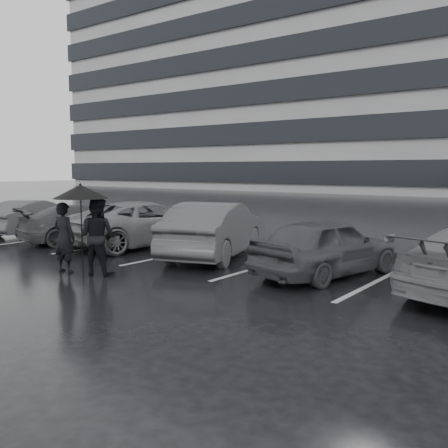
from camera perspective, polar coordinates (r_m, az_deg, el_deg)
ground at (r=10.90m, az=-4.14°, el=-6.14°), size 160.00×160.00×0.00m
office_building at (r=64.21m, az=9.88°, el=17.01°), size 61.00×26.00×29.00m
car_main at (r=11.17m, az=11.67°, el=-2.55°), size 2.31×4.07×1.31m
car_west_a at (r=13.26m, az=-1.03°, el=-0.65°), size 2.92×4.75×1.48m
car_west_b at (r=15.47m, az=-8.82°, el=0.08°), size 3.10×5.26×1.37m
car_west_c at (r=16.67m, az=-15.53°, el=0.07°), size 2.89×4.46×1.20m
car_west_d at (r=19.23m, az=-20.81°, el=0.76°), size 2.08×3.95×1.24m
pedestrian_left at (r=11.87m, az=-17.78°, el=-1.47°), size 0.63×0.47×1.60m
pedestrian_right at (r=11.41m, az=-14.32°, el=-1.37°), size 1.00×0.89×1.72m
umbrella at (r=11.40m, az=-16.09°, el=3.58°), size 1.20×1.20×2.04m
stall_stripes at (r=13.31m, az=0.36°, el=-3.84°), size 19.72×5.00×0.00m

